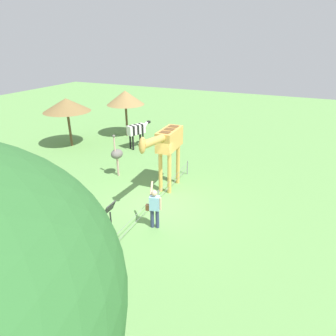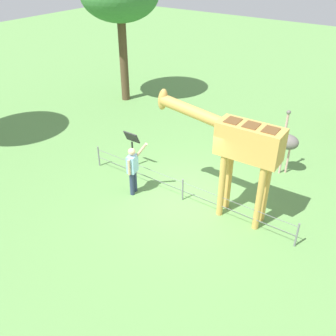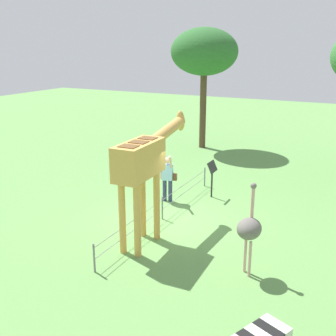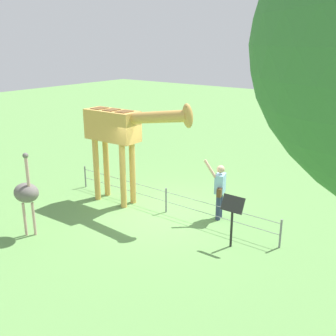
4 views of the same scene
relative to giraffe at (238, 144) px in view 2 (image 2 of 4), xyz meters
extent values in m
plane|color=#60934C|center=(1.50, 0.15, -2.27)|extent=(60.00, 60.00, 0.00)
cylinder|color=gold|center=(0.25, 0.23, -1.28)|extent=(0.18, 0.18, 1.98)
cylinder|color=gold|center=(0.26, -0.21, -1.28)|extent=(0.18, 0.18, 1.98)
cylinder|color=gold|center=(-0.85, 0.19, -1.28)|extent=(0.18, 0.18, 1.98)
cylinder|color=gold|center=(-0.84, -0.25, -1.28)|extent=(0.18, 0.18, 1.98)
cube|color=gold|center=(-0.30, -0.01, 0.16)|extent=(1.72, 0.75, 0.90)
cube|color=brown|center=(0.20, 0.01, 0.62)|extent=(0.37, 0.45, 0.02)
cube|color=brown|center=(-0.30, -0.01, 0.62)|extent=(0.37, 0.45, 0.02)
cube|color=brown|center=(-0.80, -0.03, 0.62)|extent=(0.37, 0.45, 0.02)
cylinder|color=gold|center=(1.33, 0.04, 0.57)|extent=(2.12, 0.39, 0.61)
ellipsoid|color=gold|center=(2.36, 0.08, 0.72)|extent=(0.38, 0.27, 0.67)
cylinder|color=brown|center=(2.36, 0.14, 0.90)|extent=(0.05, 0.05, 0.14)
cylinder|color=brown|center=(2.36, 0.02, 0.90)|extent=(0.05, 0.05, 0.14)
cylinder|color=navy|center=(2.99, 0.74, -1.88)|extent=(0.14, 0.14, 0.78)
cylinder|color=navy|center=(2.94, 0.93, -1.88)|extent=(0.14, 0.14, 0.78)
cube|color=#8CBFE0|center=(2.97, 0.84, -1.22)|extent=(0.32, 0.41, 0.55)
sphere|color=#D8AD8C|center=(2.97, 0.84, -0.80)|extent=(0.22, 0.22, 0.22)
cylinder|color=#D8AD8C|center=(2.76, 0.62, -0.77)|extent=(0.39, 0.18, 0.50)
cylinder|color=#D8AD8C|center=(2.91, 1.05, -1.22)|extent=(0.08, 0.08, 0.50)
cube|color=brown|center=(3.07, 0.64, -1.39)|extent=(0.17, 0.22, 0.24)
cylinder|color=#CC9E93|center=(-0.34, -2.93, -1.82)|extent=(0.07, 0.07, 0.90)
cylinder|color=#CC9E93|center=(-0.50, -3.09, -1.82)|extent=(0.07, 0.07, 0.90)
ellipsoid|color=#66605B|center=(-0.42, -3.01, -1.09)|extent=(0.70, 0.56, 0.49)
cylinder|color=#CC9E93|center=(-0.27, -3.01, -0.54)|extent=(0.08, 0.08, 0.80)
sphere|color=#66605B|center=(-0.27, -3.01, -0.09)|extent=(0.14, 0.14, 0.14)
cylinder|color=brown|center=(8.46, -5.14, -0.38)|extent=(0.39, 0.39, 3.79)
cylinder|color=black|center=(4.02, -0.40, -1.80)|extent=(0.06, 0.06, 0.95)
cube|color=#2D2D2D|center=(4.02, -0.40, -1.14)|extent=(0.56, 0.21, 0.38)
cylinder|color=slate|center=(-2.00, 0.27, -1.90)|extent=(0.05, 0.05, 0.75)
cylinder|color=slate|center=(1.50, 0.27, -1.90)|extent=(0.05, 0.05, 0.75)
cylinder|color=slate|center=(5.00, 0.27, -1.90)|extent=(0.05, 0.05, 0.75)
cube|color=slate|center=(1.50, 0.27, -1.64)|extent=(7.00, 0.01, 0.01)
cube|color=slate|center=(1.50, 0.27, -1.94)|extent=(7.00, 0.01, 0.01)
camera|label=1|loc=(11.18, 5.08, 4.30)|focal=31.13mm
camera|label=2|loc=(-3.51, 8.09, 4.57)|focal=40.06mm
camera|label=3|loc=(-9.00, -5.27, 3.00)|focal=43.95mm
camera|label=4|loc=(8.10, -8.31, 2.58)|focal=42.66mm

